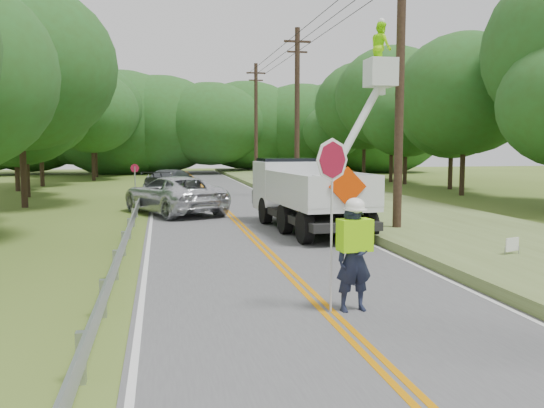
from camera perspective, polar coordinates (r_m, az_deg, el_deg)
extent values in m
plane|color=#475C1E|center=(10.58, 6.31, -11.38)|extent=(140.00, 140.00, 0.00)
cube|color=#4D4D4F|center=(24.04, -3.62, -1.64)|extent=(7.20, 96.00, 0.02)
cube|color=#D07800|center=(24.03, -3.86, -1.61)|extent=(0.12, 96.00, 0.00)
cube|color=#D07800|center=(24.05, -3.39, -1.60)|extent=(0.12, 96.00, 0.00)
cube|color=silver|center=(23.85, -11.88, -1.78)|extent=(0.12, 96.00, 0.00)
cube|color=silver|center=(24.71, 4.34, -1.41)|extent=(0.12, 96.00, 0.00)
cube|color=#9EA3A7|center=(8.20, -18.37, -14.23)|extent=(0.12, 0.14, 0.70)
cube|color=#9EA3A7|center=(11.05, -16.36, -8.95)|extent=(0.12, 0.14, 0.70)
cube|color=#9EA3A7|center=(13.97, -15.21, -5.84)|extent=(0.12, 0.14, 0.70)
cube|color=#9EA3A7|center=(16.91, -14.47, -3.81)|extent=(0.12, 0.14, 0.70)
cube|color=#9EA3A7|center=(19.87, -13.95, -2.38)|extent=(0.12, 0.14, 0.70)
cube|color=#9EA3A7|center=(22.84, -13.56, -1.33)|extent=(0.12, 0.14, 0.70)
cube|color=#9EA3A7|center=(25.82, -13.27, -0.51)|extent=(0.12, 0.14, 0.70)
cube|color=#9EA3A7|center=(28.80, -13.03, 0.13)|extent=(0.12, 0.14, 0.70)
cube|color=#9EA3A7|center=(31.79, -12.84, 0.66)|extent=(0.12, 0.14, 0.70)
cube|color=#9EA3A7|center=(34.77, -12.68, 1.09)|extent=(0.12, 0.14, 0.70)
cube|color=#9EA3A7|center=(37.76, -12.55, 1.46)|extent=(0.12, 0.14, 0.70)
cube|color=#9EA3A7|center=(40.76, -12.44, 1.77)|extent=(0.12, 0.14, 0.70)
cube|color=#9EA3A7|center=(43.75, -12.34, 2.04)|extent=(0.12, 0.14, 0.70)
cube|color=#9EA3A7|center=(46.74, -12.25, 2.27)|extent=(0.12, 0.14, 0.70)
cube|color=#9EA3A7|center=(24.80, -13.14, -0.18)|extent=(0.05, 48.00, 0.34)
cylinder|color=black|center=(20.39, 12.52, 10.96)|extent=(0.30, 0.30, 10.00)
cylinder|color=black|center=(34.64, 2.50, 8.91)|extent=(0.30, 0.30, 10.00)
cube|color=black|center=(35.12, 2.53, 15.76)|extent=(1.60, 0.12, 0.12)
cube|color=black|center=(35.02, 2.52, 14.80)|extent=(1.20, 0.10, 0.10)
cylinder|color=black|center=(49.34, -1.59, 7.98)|extent=(0.30, 0.30, 10.00)
cube|color=black|center=(49.68, -1.60, 12.83)|extent=(1.60, 0.12, 0.12)
cube|color=black|center=(49.61, -1.60, 12.14)|extent=(1.20, 0.10, 0.10)
cylinder|color=black|center=(28.75, 4.27, 17.79)|extent=(0.03, 43.00, 0.03)
cylinder|color=black|center=(28.93, 5.67, 17.70)|extent=(0.03, 43.00, 0.03)
cylinder|color=black|center=(29.14, 7.06, 17.60)|extent=(0.03, 43.00, 0.03)
cube|color=#586532|center=(25.90, 12.16, -0.91)|extent=(7.00, 96.00, 0.30)
cylinder|color=#332319|center=(31.54, -23.38, 3.36)|extent=(0.32, 0.32, 4.08)
ellipsoid|color=#294F1C|center=(31.76, -23.75, 12.38)|extent=(9.52, 9.52, 8.38)
cylinder|color=#332319|center=(37.99, -23.07, 2.78)|extent=(0.32, 0.32, 2.85)
ellipsoid|color=#294F1C|center=(37.99, -23.28, 8.02)|extent=(6.64, 6.64, 5.85)
cylinder|color=#332319|center=(43.11, -23.88, 2.73)|extent=(0.32, 0.32, 2.36)
ellipsoid|color=#294F1C|center=(43.08, -24.04, 6.56)|extent=(5.51, 5.51, 4.85)
cylinder|color=#332319|center=(47.62, -21.81, 3.63)|extent=(0.32, 0.32, 3.31)
ellipsoid|color=#294F1C|center=(47.67, -21.99, 8.50)|extent=(7.73, 7.73, 6.81)
cylinder|color=#332319|center=(54.08, -17.26, 4.10)|extent=(0.32, 0.32, 3.53)
ellipsoid|color=#294F1C|center=(54.14, -17.40, 8.67)|extent=(8.24, 8.24, 7.25)
cylinder|color=#332319|center=(60.16, -17.03, 4.48)|extent=(0.32, 0.32, 4.00)
ellipsoid|color=#294F1C|center=(60.27, -17.16, 9.12)|extent=(9.32, 9.32, 8.20)
cylinder|color=#332319|center=(38.03, 18.32, 3.56)|extent=(0.32, 0.32, 3.66)
ellipsoid|color=#294F1C|center=(38.15, 18.54, 10.29)|extent=(8.54, 8.54, 7.52)
cylinder|color=#332319|center=(43.14, 17.24, 3.49)|extent=(0.32, 0.32, 3.16)
ellipsoid|color=#294F1C|center=(43.18, 17.39, 8.61)|extent=(7.37, 7.37, 6.48)
cylinder|color=#332319|center=(47.91, 13.02, 3.81)|extent=(0.32, 0.32, 3.15)
ellipsoid|color=#294F1C|center=(47.94, 13.13, 8.41)|extent=(7.36, 7.36, 6.47)
cylinder|color=#332319|center=(50.57, 11.71, 4.52)|extent=(0.32, 0.32, 4.19)
ellipsoid|color=#294F1C|center=(50.73, 11.83, 10.30)|extent=(9.77, 9.77, 8.59)
cylinder|color=#332319|center=(54.39, 9.07, 4.52)|extent=(0.32, 0.32, 3.95)
ellipsoid|color=#294F1C|center=(54.50, 9.16, 9.60)|extent=(9.22, 9.22, 8.11)
cylinder|color=#332319|center=(59.44, 6.06, 4.05)|extent=(0.32, 0.32, 2.67)
ellipsoid|color=#294F1C|center=(59.43, 6.09, 7.20)|extent=(6.24, 6.24, 5.49)
ellipsoid|color=#294F1C|center=(69.07, -22.84, 7.32)|extent=(14.09, 10.57, 10.57)
ellipsoid|color=#294F1C|center=(67.59, -18.86, 7.51)|extent=(12.09, 9.07, 9.07)
ellipsoid|color=#294F1C|center=(66.24, -14.79, 7.67)|extent=(15.72, 11.79, 11.79)
ellipsoid|color=#294F1C|center=(65.84, -11.00, 7.77)|extent=(14.38, 10.78, 10.78)
ellipsoid|color=#294F1C|center=(64.33, -6.10, 7.89)|extent=(12.14, 9.11, 9.11)
ellipsoid|color=#294F1C|center=(68.23, -2.46, 7.79)|extent=(13.73, 10.30, 10.30)
ellipsoid|color=#294F1C|center=(68.69, 3.02, 7.78)|extent=(13.00, 9.75, 9.75)
ellipsoid|color=#294F1C|center=(68.89, 6.40, 7.74)|extent=(13.28, 9.96, 9.96)
ellipsoid|color=#294F1C|center=(68.55, 10.69, 7.69)|extent=(15.48, 11.61, 11.61)
imported|color=#191E33|center=(10.93, 8.15, -5.39)|extent=(0.77, 0.55, 1.98)
cube|color=#8BE507|center=(10.85, 8.18, -3.05)|extent=(0.64, 0.43, 0.60)
ellipsoid|color=white|center=(10.78, 8.23, -0.16)|extent=(0.37, 0.37, 0.30)
cylinder|color=#B7B7B7|center=(10.72, 5.89, -3.42)|extent=(0.04, 0.04, 2.77)
cylinder|color=maroon|center=(10.58, 5.97, 4.36)|extent=(0.71, 0.41, 0.79)
cylinder|color=black|center=(18.22, 3.27, -2.34)|extent=(0.41, 1.07, 1.05)
cylinder|color=black|center=(19.03, 9.50, -2.06)|extent=(0.41, 1.07, 1.05)
cylinder|color=black|center=(20.28, 1.30, -1.50)|extent=(0.41, 1.07, 1.05)
cylinder|color=black|center=(21.01, 7.01, -1.29)|extent=(0.41, 1.07, 1.05)
cylinder|color=black|center=(22.89, -0.65, -0.66)|extent=(0.41, 1.07, 1.05)
cylinder|color=black|center=(23.53, 4.49, -0.50)|extent=(0.41, 1.07, 1.05)
cube|color=black|center=(20.92, 3.91, -1.08)|extent=(2.82, 7.13, 0.27)
cube|color=silver|center=(20.14, 4.63, 0.21)|extent=(2.89, 5.19, 0.24)
cube|color=silver|center=(19.71, 1.28, 1.69)|extent=(0.45, 5.00, 0.98)
cube|color=silver|center=(20.55, 7.87, 1.81)|extent=(0.45, 5.00, 0.98)
cube|color=silver|center=(17.79, 7.38, 1.20)|extent=(2.50, 0.26, 0.98)
cube|color=silver|center=(23.62, 1.57, 1.84)|extent=(2.60, 2.25, 1.96)
cube|color=black|center=(23.79, 1.42, 3.58)|extent=(2.28, 1.58, 0.82)
cube|color=silver|center=(18.98, 5.88, 1.51)|extent=(1.05, 1.05, 0.87)
cube|color=silver|center=(20.18, 10.69, 12.64)|extent=(0.93, 0.93, 0.93)
imported|color=#8BE507|center=(20.30, 10.73, 14.98)|extent=(0.62, 0.80, 1.65)
cube|color=#E83A02|center=(17.71, 7.49, 1.71)|extent=(1.23, 0.14, 1.23)
imported|color=silver|center=(26.69, -9.74, 0.90)|extent=(5.13, 6.79, 1.71)
imported|color=#3E4246|center=(37.56, -9.75, 2.20)|extent=(4.24, 5.94, 1.60)
cylinder|color=#9EA3A7|center=(31.22, -13.38, 1.77)|extent=(0.06, 0.06, 2.03)
cylinder|color=maroon|center=(31.17, -13.42, 3.46)|extent=(0.45, 0.15, 0.46)
cube|color=white|center=(16.31, 22.66, -3.71)|extent=(0.48, 0.20, 0.35)
cylinder|color=#9EA3A7|center=(16.25, 22.03, -4.80)|extent=(0.02, 0.02, 0.50)
cylinder|color=#9EA3A7|center=(16.47, 23.20, -4.70)|extent=(0.02, 0.02, 0.50)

